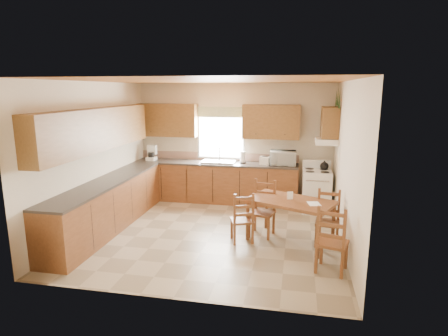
% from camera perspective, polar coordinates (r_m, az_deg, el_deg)
% --- Properties ---
extents(floor, '(4.50, 4.50, 0.00)m').
position_cam_1_polar(floor, '(6.91, -1.73, -9.83)').
color(floor, tan).
rests_on(floor, ground).
extents(ceiling, '(4.50, 4.50, 0.00)m').
position_cam_1_polar(ceiling, '(6.42, -1.88, 13.16)').
color(ceiling, '#A05B24').
rests_on(ceiling, floor).
extents(wall_left, '(4.50, 4.50, 0.00)m').
position_cam_1_polar(wall_left, '(7.37, -19.13, 1.79)').
color(wall_left, beige).
rests_on(wall_left, floor).
extents(wall_right, '(4.50, 4.50, 0.00)m').
position_cam_1_polar(wall_right, '(6.42, 18.16, 0.46)').
color(wall_right, beige).
rests_on(wall_right, floor).
extents(wall_back, '(4.50, 4.50, 0.00)m').
position_cam_1_polar(wall_back, '(8.71, 1.52, 3.92)').
color(wall_back, beige).
rests_on(wall_back, floor).
extents(wall_front, '(4.50, 4.50, 0.00)m').
position_cam_1_polar(wall_front, '(4.43, -8.34, -4.05)').
color(wall_front, beige).
rests_on(wall_front, floor).
extents(lower_cab_back, '(3.75, 0.60, 0.88)m').
position_cam_1_polar(lower_cab_back, '(8.67, -1.30, -2.25)').
color(lower_cab_back, brown).
rests_on(lower_cab_back, floor).
extents(lower_cab_left, '(0.60, 3.60, 0.88)m').
position_cam_1_polar(lower_cab_left, '(7.30, -17.19, -5.52)').
color(lower_cab_left, brown).
rests_on(lower_cab_left, floor).
extents(counter_back, '(3.75, 0.63, 0.04)m').
position_cam_1_polar(counter_back, '(8.57, -1.31, 0.73)').
color(counter_back, '#38312C').
rests_on(counter_back, lower_cab_back).
extents(counter_left, '(0.63, 3.60, 0.04)m').
position_cam_1_polar(counter_left, '(7.18, -17.41, -2.01)').
color(counter_left, '#38312C').
rests_on(counter_left, lower_cab_left).
extents(backsplash, '(3.75, 0.01, 0.18)m').
position_cam_1_polar(backsplash, '(8.83, -0.91, 1.79)').
color(backsplash, '#987260').
rests_on(backsplash, counter_back).
extents(upper_cab_back_left, '(1.41, 0.33, 0.75)m').
position_cam_1_polar(upper_cab_back_left, '(8.89, -8.61, 7.22)').
color(upper_cab_back_left, brown).
rests_on(upper_cab_back_left, wall_back).
extents(upper_cab_back_right, '(1.25, 0.33, 0.75)m').
position_cam_1_polar(upper_cab_back_right, '(8.39, 7.20, 6.99)').
color(upper_cab_back_right, brown).
rests_on(upper_cab_back_right, wall_back).
extents(upper_cab_left, '(0.33, 3.60, 0.75)m').
position_cam_1_polar(upper_cab_left, '(7.09, -18.85, 5.57)').
color(upper_cab_left, brown).
rests_on(upper_cab_left, wall_left).
extents(upper_cab_stove, '(0.33, 0.62, 0.62)m').
position_cam_1_polar(upper_cab_stove, '(7.96, 15.82, 6.71)').
color(upper_cab_stove, brown).
rests_on(upper_cab_stove, wall_right).
extents(range_hood, '(0.44, 0.62, 0.12)m').
position_cam_1_polar(range_hood, '(8.00, 15.30, 4.01)').
color(range_hood, silver).
rests_on(range_hood, wall_right).
extents(window_frame, '(1.13, 0.02, 1.18)m').
position_cam_1_polar(window_frame, '(8.71, -0.46, 5.25)').
color(window_frame, silver).
rests_on(window_frame, wall_back).
extents(window_pane, '(1.05, 0.01, 1.10)m').
position_cam_1_polar(window_pane, '(8.71, -0.47, 5.24)').
color(window_pane, white).
rests_on(window_pane, wall_back).
extents(window_valance, '(1.19, 0.01, 0.24)m').
position_cam_1_polar(window_valance, '(8.64, -0.51, 8.52)').
color(window_valance, '#59753D').
rests_on(window_valance, wall_back).
extents(sink_basin, '(0.75, 0.45, 0.04)m').
position_cam_1_polar(sink_basin, '(8.55, -0.82, 0.97)').
color(sink_basin, silver).
rests_on(sink_basin, counter_back).
extents(pine_decal_a, '(0.22, 0.22, 0.36)m').
position_cam_1_polar(pine_decal_a, '(7.63, 17.19, 10.04)').
color(pine_decal_a, '#1A3E19').
rests_on(pine_decal_a, wall_right).
extents(pine_decal_b, '(0.22, 0.22, 0.36)m').
position_cam_1_polar(pine_decal_b, '(7.95, 16.98, 10.39)').
color(pine_decal_b, '#1A3E19').
rests_on(pine_decal_b, wall_right).
extents(pine_decal_c, '(0.22, 0.22, 0.36)m').
position_cam_1_polar(pine_decal_c, '(8.27, 16.75, 10.16)').
color(pine_decal_c, '#1A3E19').
rests_on(pine_decal_c, wall_right).
extents(stove, '(0.60, 0.62, 0.87)m').
position_cam_1_polar(stove, '(8.18, 13.85, -3.49)').
color(stove, silver).
rests_on(stove, floor).
extents(coffeemaker, '(0.25, 0.28, 0.36)m').
position_cam_1_polar(coffeemaker, '(8.97, -11.01, 2.31)').
color(coffeemaker, silver).
rests_on(coffeemaker, counter_back).
extents(paper_towel, '(0.12, 0.12, 0.26)m').
position_cam_1_polar(paper_towel, '(8.48, 2.87, 1.63)').
color(paper_towel, white).
rests_on(paper_towel, counter_back).
extents(toaster, '(0.25, 0.20, 0.18)m').
position_cam_1_polar(toaster, '(8.33, 6.27, 1.12)').
color(toaster, silver).
rests_on(toaster, counter_back).
extents(microwave, '(0.53, 0.39, 0.31)m').
position_cam_1_polar(microwave, '(8.33, 8.97, 1.51)').
color(microwave, silver).
rests_on(microwave, counter_back).
extents(dining_table, '(1.59, 1.29, 0.74)m').
position_cam_1_polar(dining_table, '(6.49, 10.01, -7.96)').
color(dining_table, brown).
rests_on(dining_table, floor).
extents(chair_near_left, '(0.46, 0.45, 0.88)m').
position_cam_1_polar(chair_near_left, '(6.40, 2.77, -7.45)').
color(chair_near_left, brown).
rests_on(chair_near_left, floor).
extents(chair_near_right, '(0.51, 0.49, 0.99)m').
position_cam_1_polar(chair_near_right, '(5.59, 16.22, -10.29)').
color(chair_near_right, brown).
rests_on(chair_near_right, floor).
extents(chair_far_left, '(0.48, 0.47, 0.98)m').
position_cam_1_polar(chair_far_left, '(6.67, 5.80, -6.24)').
color(chair_far_left, brown).
rests_on(chair_far_left, floor).
extents(chair_far_right, '(0.43, 0.41, 0.92)m').
position_cam_1_polar(chair_far_right, '(6.46, 15.52, -7.49)').
color(chair_far_right, brown).
rests_on(chair_far_right, floor).
extents(table_paper, '(0.23, 0.28, 0.00)m').
position_cam_1_polar(table_paper, '(6.25, 13.54, -5.31)').
color(table_paper, white).
rests_on(table_paper, dining_table).
extents(table_card, '(0.10, 0.06, 0.13)m').
position_cam_1_polar(table_card, '(6.40, 10.03, -4.15)').
color(table_card, white).
rests_on(table_card, dining_table).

